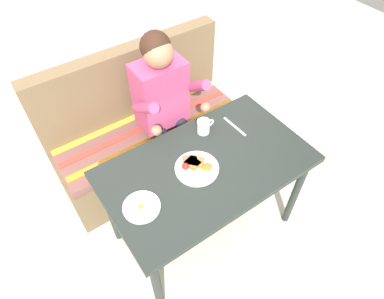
{
  "coord_description": "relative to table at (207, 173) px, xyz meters",
  "views": [
    {
      "loc": [
        -0.75,
        -0.93,
        2.21
      ],
      "look_at": [
        0.0,
        0.15,
        0.72
      ],
      "focal_mm": 31.19,
      "sensor_mm": 36.0,
      "label": 1
    }
  ],
  "objects": [
    {
      "name": "couch",
      "position": [
        0.0,
        0.76,
        -0.32
      ],
      "size": [
        1.44,
        0.56,
        1.0
      ],
      "color": "brown",
      "rests_on": "ground"
    },
    {
      "name": "plate_breakfast",
      "position": [
        -0.07,
        0.01,
        0.1
      ],
      "size": [
        0.25,
        0.25,
        0.05
      ],
      "color": "white",
      "rests_on": "table"
    },
    {
      "name": "coffee_mug",
      "position": [
        0.14,
        0.22,
        0.13
      ],
      "size": [
        0.12,
        0.08,
        0.09
      ],
      "color": "white",
      "rests_on": "table"
    },
    {
      "name": "table",
      "position": [
        0.0,
        0.0,
        0.0
      ],
      "size": [
        1.2,
        0.7,
        0.73
      ],
      "color": "#222926",
      "rests_on": "ground"
    },
    {
      "name": "ground_plane",
      "position": [
        0.0,
        0.0,
        -0.65
      ],
      "size": [
        8.0,
        8.0,
        0.0
      ],
      "primitive_type": "plane",
      "color": "beige"
    },
    {
      "name": "knife",
      "position": [
        0.32,
        0.15,
        0.08
      ],
      "size": [
        0.02,
        0.2,
        0.0
      ],
      "primitive_type": "cube",
      "rotation": [
        0.0,
        0.0,
        0.04
      ],
      "color": "silver",
      "rests_on": "table"
    },
    {
      "name": "person",
      "position": [
        0.09,
        0.59,
        0.09
      ],
      "size": [
        0.45,
        0.61,
        1.21
      ],
      "color": "#AE3F6A",
      "rests_on": "ground"
    },
    {
      "name": "plate_eggs",
      "position": [
        -0.44,
        -0.04,
        0.09
      ],
      "size": [
        0.2,
        0.2,
        0.04
      ],
      "color": "white",
      "rests_on": "table"
    }
  ]
}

